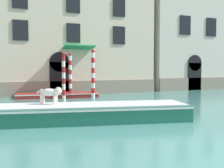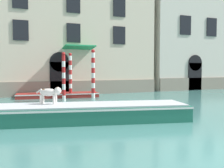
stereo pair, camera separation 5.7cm
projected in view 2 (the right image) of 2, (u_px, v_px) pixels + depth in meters
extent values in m
cube|color=beige|center=(66.00, 24.00, 24.57)|extent=(15.66, 6.00, 12.83)
cube|color=gray|center=(74.00, 88.00, 22.11)|extent=(15.66, 0.16, 1.19)
cube|color=black|center=(60.00, 79.00, 21.60)|extent=(1.60, 0.14, 2.77)
cylinder|color=black|center=(59.00, 62.00, 21.51)|extent=(1.60, 0.14, 1.60)
cube|color=black|center=(21.00, 30.00, 20.25)|extent=(1.16, 0.10, 1.58)
cube|color=black|center=(74.00, 33.00, 21.84)|extent=(1.16, 0.10, 1.58)
cube|color=black|center=(119.00, 35.00, 23.43)|extent=(1.16, 0.10, 1.58)
cube|color=black|center=(73.00, 3.00, 21.69)|extent=(1.16, 0.10, 1.58)
cube|color=black|center=(119.00, 8.00, 23.28)|extent=(1.16, 0.10, 1.58)
cube|color=#1E8C51|center=(79.00, 47.00, 21.42)|extent=(2.52, 1.40, 0.29)
cube|color=beige|center=(193.00, 18.00, 30.09)|extent=(12.55, 6.00, 16.10)
cube|color=gray|center=(210.00, 83.00, 27.73)|extent=(12.55, 0.16, 1.27)
cube|color=black|center=(195.00, 77.00, 26.88)|extent=(1.62, 0.14, 2.79)
cylinder|color=black|center=(195.00, 63.00, 26.80)|extent=(1.62, 0.14, 1.62)
cube|color=black|center=(186.00, 25.00, 26.10)|extent=(1.28, 0.10, 1.90)
cube|color=black|center=(212.00, 27.00, 27.38)|extent=(1.28, 0.10, 1.90)
cube|color=#1E6651|center=(83.00, 113.00, 11.14)|extent=(9.22, 3.93, 0.67)
cube|color=white|center=(83.00, 107.00, 11.12)|extent=(9.25, 3.97, 0.08)
cube|color=#B2B7BC|center=(83.00, 105.00, 11.12)|extent=(8.92, 3.72, 0.06)
cylinder|color=silver|center=(56.00, 99.00, 11.28)|extent=(0.10, 0.10, 0.41)
cylinder|color=silver|center=(54.00, 100.00, 11.06)|extent=(0.10, 0.10, 0.41)
cylinder|color=silver|center=(43.00, 99.00, 11.37)|extent=(0.10, 0.10, 0.41)
cylinder|color=silver|center=(41.00, 99.00, 11.14)|extent=(0.10, 0.10, 0.41)
ellipsoid|color=silver|center=(48.00, 92.00, 11.19)|extent=(0.82, 0.67, 0.33)
ellipsoid|color=brown|center=(46.00, 90.00, 11.21)|extent=(0.41, 0.37, 0.11)
sphere|color=silver|center=(58.00, 91.00, 11.13)|extent=(0.31, 0.31, 0.31)
cone|color=brown|center=(58.00, 88.00, 11.21)|extent=(0.09, 0.09, 0.12)
cone|color=brown|center=(57.00, 88.00, 11.04)|extent=(0.09, 0.09, 0.12)
cylinder|color=silver|center=(39.00, 91.00, 11.25)|extent=(0.27, 0.20, 0.22)
cube|color=maroon|center=(58.00, 95.00, 20.25)|extent=(6.30, 2.29, 0.35)
cube|color=white|center=(58.00, 94.00, 20.24)|extent=(6.33, 2.32, 0.08)
cube|color=#8C7251|center=(58.00, 95.00, 20.25)|extent=(3.50, 1.56, 0.32)
cylinder|color=white|center=(71.00, 95.00, 20.12)|extent=(0.23, 0.23, 0.36)
cylinder|color=#B21E1E|center=(71.00, 91.00, 20.10)|extent=(0.23, 0.23, 0.36)
cylinder|color=white|center=(71.00, 86.00, 20.08)|extent=(0.23, 0.23, 0.36)
cylinder|color=#B21E1E|center=(70.00, 81.00, 20.06)|extent=(0.23, 0.23, 0.36)
cylinder|color=white|center=(70.00, 77.00, 20.03)|extent=(0.23, 0.23, 0.36)
cylinder|color=#B21E1E|center=(70.00, 72.00, 20.01)|extent=(0.23, 0.23, 0.36)
cylinder|color=white|center=(70.00, 67.00, 19.99)|extent=(0.23, 0.23, 0.36)
cylinder|color=#B21E1E|center=(70.00, 63.00, 19.97)|extent=(0.23, 0.23, 0.36)
cylinder|color=white|center=(70.00, 58.00, 19.95)|extent=(0.23, 0.23, 0.36)
sphere|color=#B21E1E|center=(70.00, 54.00, 19.93)|extent=(0.24, 0.24, 0.24)
cylinder|color=white|center=(64.00, 98.00, 17.98)|extent=(0.23, 0.23, 0.39)
cylinder|color=#B21E1E|center=(64.00, 93.00, 17.96)|extent=(0.23, 0.23, 0.39)
cylinder|color=white|center=(64.00, 87.00, 17.93)|extent=(0.23, 0.23, 0.39)
cylinder|color=#B21E1E|center=(64.00, 81.00, 17.91)|extent=(0.23, 0.23, 0.39)
cylinder|color=white|center=(64.00, 75.00, 17.88)|extent=(0.23, 0.23, 0.39)
cylinder|color=#B21E1E|center=(64.00, 70.00, 17.86)|extent=(0.23, 0.23, 0.39)
cylinder|color=white|center=(64.00, 64.00, 17.84)|extent=(0.23, 0.23, 0.39)
cylinder|color=#B21E1E|center=(63.00, 58.00, 17.81)|extent=(0.23, 0.23, 0.39)
sphere|color=#B21E1E|center=(63.00, 54.00, 17.79)|extent=(0.24, 0.24, 0.24)
cylinder|color=white|center=(93.00, 96.00, 19.79)|extent=(0.27, 0.27, 0.38)
cylinder|color=#B21E1E|center=(93.00, 91.00, 19.76)|extent=(0.27, 0.27, 0.38)
cylinder|color=white|center=(93.00, 86.00, 19.74)|extent=(0.27, 0.27, 0.38)
cylinder|color=#B21E1E|center=(93.00, 81.00, 19.72)|extent=(0.27, 0.27, 0.38)
cylinder|color=white|center=(93.00, 75.00, 19.69)|extent=(0.27, 0.27, 0.38)
cylinder|color=#B21E1E|center=(93.00, 70.00, 19.67)|extent=(0.27, 0.27, 0.38)
cylinder|color=white|center=(93.00, 65.00, 19.65)|extent=(0.27, 0.27, 0.38)
cylinder|color=#B21E1E|center=(93.00, 60.00, 19.62)|extent=(0.27, 0.27, 0.38)
cylinder|color=white|center=(93.00, 55.00, 19.60)|extent=(0.27, 0.27, 0.38)
sphere|color=#B21E1E|center=(93.00, 51.00, 19.58)|extent=(0.28, 0.28, 0.28)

